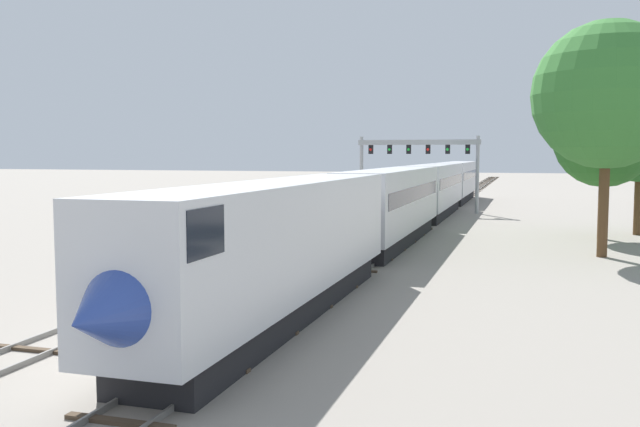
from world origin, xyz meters
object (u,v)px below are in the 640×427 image
(passenger_train, at_px, (419,194))
(signal_gantry, at_px, (418,156))
(trackside_tree_mid, at_px, (607,95))
(trackside_tree_right, at_px, (605,138))

(passenger_train, distance_m, signal_gantry, 14.44)
(trackside_tree_mid, xyz_separation_m, trackside_tree_right, (0.80, 8.78, -2.12))
(passenger_train, distance_m, trackside_tree_mid, 18.86)
(signal_gantry, xyz_separation_m, trackside_tree_right, (15.31, -18.00, 1.29))
(passenger_train, relative_size, trackside_tree_mid, 6.41)
(signal_gantry, distance_m, trackside_tree_right, 23.67)
(signal_gantry, bearing_deg, passenger_train, -80.84)
(passenger_train, height_order, trackside_tree_mid, trackside_tree_mid)
(trackside_tree_mid, distance_m, trackside_tree_right, 9.07)
(trackside_tree_mid, bearing_deg, signal_gantry, 118.47)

